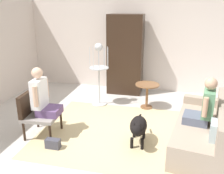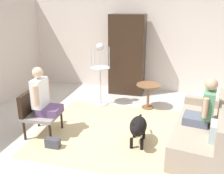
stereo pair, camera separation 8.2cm
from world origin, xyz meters
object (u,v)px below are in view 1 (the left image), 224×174
couch (204,130)px  dog (138,127)px  round_end_table (147,91)px  bird_cage_stand (99,70)px  person_on_couch (204,106)px  person_on_armchair (42,96)px  handbag (53,144)px  armoire_cabinet (125,55)px  armchair (36,110)px

couch → dog: (-1.11, -0.23, 0.06)m
round_end_table → bird_cage_stand: bearing=-177.2°
person_on_couch → person_on_armchair: (-2.82, -0.28, 0.03)m
couch → person_on_armchair: size_ratio=2.30×
couch → round_end_table: size_ratio=3.42×
couch → bird_cage_stand: bearing=148.6°
handbag → dog: bearing=18.2°
round_end_table → dog: size_ratio=0.69×
round_end_table → armoire_cabinet: (-0.71, 0.99, 0.64)m
armchair → handbag: bearing=-38.0°
person_on_couch → couch: bearing=13.9°
dog → armoire_cabinet: armoire_cabinet is taller
person_on_armchair → dog: (1.76, 0.06, -0.43)m
round_end_table → armoire_cabinet: size_ratio=0.28×
armchair → person_on_armchair: 0.32m
couch → armoire_cabinet: armoire_cabinet is taller
armchair → round_end_table: 2.58m
dog → round_end_table: bearing=90.4°
couch → person_on_armchair: bearing=-174.2°
round_end_table → armoire_cabinet: 1.38m
person_on_couch → bird_cage_stand: 2.64m
person_on_couch → dog: 1.16m
person_on_armchair → dog: bearing=2.0°
handbag → person_on_couch: bearing=15.3°
person_on_couch → person_on_armchair: person_on_armchair is taller
couch → armoire_cabinet: bearing=126.9°
armoire_cabinet → bird_cage_stand: bearing=-112.9°
armchair → person_on_armchair: bearing=3.8°
dog → couch: bearing=11.5°
couch → armoire_cabinet: (-1.83, 2.44, 0.77)m
armoire_cabinet → handbag: bearing=-102.3°
person_on_armchair → round_end_table: person_on_armchair is taller
couch → person_on_armchair: 2.92m
armoire_cabinet → armchair: bearing=-113.3°
armchair → person_on_armchair: person_on_armchair is taller
armchair → dog: armchair is taller
dog → bird_cage_stand: 2.07m
round_end_table → dog: round_end_table is taller
armchair → person_on_couch: bearing=5.5°
couch → bird_cage_stand: bird_cage_stand is taller
bird_cage_stand → armoire_cabinet: (0.44, 1.05, 0.18)m
couch → bird_cage_stand: (-2.28, 1.39, 0.60)m
armoire_cabinet → person_on_armchair: bearing=-110.7°
armchair → round_end_table: (1.89, 1.75, -0.07)m
dog → armoire_cabinet: 2.85m
bird_cage_stand → armoire_cabinet: armoire_cabinet is taller
round_end_table → dog: (0.01, -1.67, -0.08)m
person_on_armchair → bird_cage_stand: bearing=70.8°
person_on_couch → person_on_armchair: bearing=-174.4°
person_on_couch → bird_cage_stand: (-2.23, 1.40, 0.14)m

